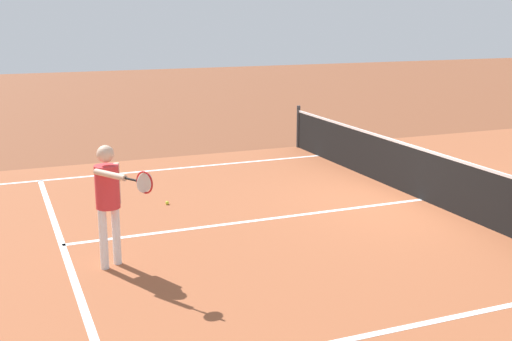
% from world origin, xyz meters
% --- Properties ---
extents(ground_plane, '(60.00, 60.00, 0.00)m').
position_xyz_m(ground_plane, '(0.00, 0.00, 0.00)').
color(ground_plane, brown).
extents(court_surface_inbounds, '(10.62, 24.40, 0.00)m').
position_xyz_m(court_surface_inbounds, '(0.00, 0.00, 0.00)').
color(court_surface_inbounds, '#9E5433').
rests_on(court_surface_inbounds, ground_plane).
extents(line_sideline_left, '(0.10, 11.89, 0.01)m').
position_xyz_m(line_sideline_left, '(-4.11, -5.95, 0.00)').
color(line_sideline_left, white).
rests_on(line_sideline_left, ground_plane).
extents(line_service_near, '(8.22, 0.10, 0.01)m').
position_xyz_m(line_service_near, '(0.00, -6.40, 0.00)').
color(line_service_near, white).
rests_on(line_service_near, ground_plane).
extents(line_center_service, '(0.10, 6.40, 0.01)m').
position_xyz_m(line_center_service, '(0.00, -3.20, 0.00)').
color(line_center_service, white).
rests_on(line_center_service, ground_plane).
extents(net, '(10.53, 0.09, 1.07)m').
position_xyz_m(net, '(0.00, 0.00, 0.49)').
color(net, '#33383D').
rests_on(net, ground_plane).
extents(player_near, '(1.16, 0.60, 1.68)m').
position_xyz_m(player_near, '(1.13, -5.85, 1.04)').
color(player_near, white).
rests_on(player_near, ground_plane).
extents(tennis_ball_mid_court, '(0.07, 0.07, 0.07)m').
position_xyz_m(tennis_ball_mid_court, '(-1.47, -4.42, 0.03)').
color(tennis_ball_mid_court, '#CCE033').
rests_on(tennis_ball_mid_court, ground_plane).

